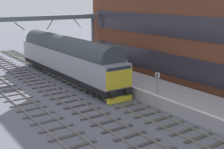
{
  "coord_description": "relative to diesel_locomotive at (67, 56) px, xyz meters",
  "views": [
    {
      "loc": [
        -14.8,
        -22.88,
        8.6
      ],
      "look_at": [
        0.2,
        -1.09,
        2.13
      ],
      "focal_mm": 50.1,
      "sensor_mm": 36.0,
      "label": 1
    }
  ],
  "objects": [
    {
      "name": "ground_plane",
      "position": [
        -0.0,
        -7.26,
        -2.49
      ],
      "size": [
        140.0,
        140.0,
        0.0
      ],
      "primitive_type": "plane",
      "color": "slate",
      "rests_on": "ground"
    },
    {
      "name": "diesel_locomotive",
      "position": [
        0.0,
        0.0,
        0.0
      ],
      "size": [
        2.74,
        19.88,
        4.68
      ],
      "color": "black",
      "rests_on": "ground"
    },
    {
      "name": "track_main",
      "position": [
        -0.0,
        -7.26,
        -2.43
      ],
      "size": [
        2.5,
        60.0,
        0.15
      ],
      "color": "gray",
      "rests_on": "ground"
    },
    {
      "name": "station_building",
      "position": [
        10.27,
        -8.62,
        5.22
      ],
      "size": [
        5.83,
        30.55,
        15.42
      ],
      "color": "brown",
      "rests_on": "ground"
    },
    {
      "name": "platform_number_sign",
      "position": [
        2.04,
        -12.16,
        -0.29
      ],
      "size": [
        0.1,
        0.44,
        1.78
      ],
      "color": "slate",
      "rests_on": "station_platform"
    },
    {
      "name": "track_adjacent_far_west",
      "position": [
        -6.79,
        -7.26,
        -2.43
      ],
      "size": [
        2.5,
        60.0,
        0.15
      ],
      "color": "gray",
      "rests_on": "ground"
    },
    {
      "name": "waiting_passenger",
      "position": [
        3.75,
        -5.71,
        -0.5
      ],
      "size": [
        0.36,
        0.51,
        1.64
      ],
      "rotation": [
        0.0,
        0.0,
        1.5
      ],
      "color": "#2F2F3B",
      "rests_on": "station_platform"
    },
    {
      "name": "track_adjacent_west",
      "position": [
        -3.42,
        -7.26,
        -2.43
      ],
      "size": [
        2.5,
        60.0,
        0.15
      ],
      "color": "gray",
      "rests_on": "ground"
    },
    {
      "name": "overhead_footbridge",
      "position": [
        -1.35,
        5.3,
        3.59
      ],
      "size": [
        16.09,
        2.0,
        6.62
      ],
      "color": "slate",
      "rests_on": "ground"
    },
    {
      "name": "station_platform",
      "position": [
        3.6,
        -7.26,
        -1.99
      ],
      "size": [
        4.0,
        44.0,
        1.01
      ],
      "color": "#A29BA1",
      "rests_on": "ground"
    }
  ]
}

